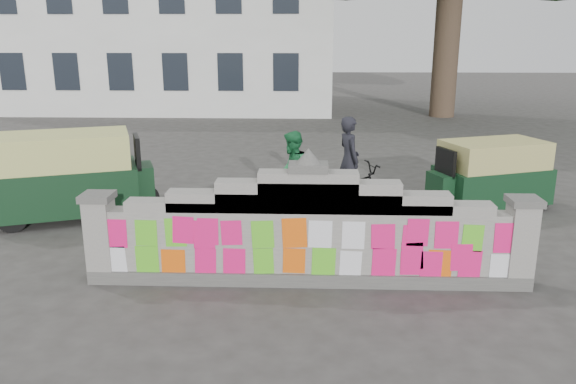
% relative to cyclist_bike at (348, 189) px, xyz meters
% --- Properties ---
extents(ground, '(100.00, 100.00, 0.00)m').
position_rel_cyclist_bike_xyz_m(ground, '(-0.81, -3.39, -0.51)').
color(ground, '#383533').
rests_on(ground, ground).
extents(parapet_wall, '(6.48, 0.44, 2.01)m').
position_rel_cyclist_bike_xyz_m(parapet_wall, '(-0.81, -3.40, 0.24)').
color(parapet_wall, '#4C4C49').
rests_on(parapet_wall, ground).
extents(building, '(16.00, 10.00, 8.90)m').
position_rel_cyclist_bike_xyz_m(building, '(-7.81, 18.59, 3.50)').
color(building, silver).
rests_on(building, ground).
extents(cyclist_bike, '(2.06, 1.30, 1.02)m').
position_rel_cyclist_bike_xyz_m(cyclist_bike, '(0.00, 0.00, 0.00)').
color(cyclist_bike, black).
rests_on(cyclist_bike, ground).
extents(cyclist_rider, '(0.61, 0.74, 1.73)m').
position_rel_cyclist_bike_xyz_m(cyclist_rider, '(0.00, 0.00, 0.36)').
color(cyclist_rider, black).
rests_on(cyclist_rider, ground).
extents(pedestrian, '(0.69, 0.86, 1.69)m').
position_rel_cyclist_bike_xyz_m(pedestrian, '(-1.13, -0.03, 0.33)').
color(pedestrian, '#207840').
rests_on(pedestrian, ground).
extents(rickshaw_left, '(3.14, 2.24, 1.69)m').
position_rel_cyclist_bike_xyz_m(rickshaw_left, '(-5.47, -0.46, 0.37)').
color(rickshaw_left, black).
rests_on(rickshaw_left, ground).
extents(rickshaw_right, '(2.65, 1.87, 1.42)m').
position_rel_cyclist_bike_xyz_m(rickshaw_right, '(2.96, 0.46, 0.23)').
color(rickshaw_right, '#10311A').
rests_on(rickshaw_right, ground).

